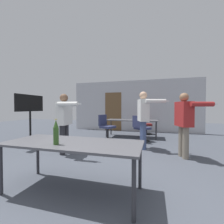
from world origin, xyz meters
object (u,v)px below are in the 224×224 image
person_far_watching (184,119)px  office_chair_mid_tucked (106,128)px  person_center_tall (65,118)px  office_chair_side_rolled (145,125)px  tv_screen (30,114)px  person_right_polo (144,115)px  beer_bottle (56,133)px  office_chair_far_left (141,129)px

person_far_watching → office_chair_mid_tucked: 2.91m
person_center_tall → office_chair_side_rolled: bearing=150.4°
person_far_watching → office_chair_mid_tucked: bearing=-138.5°
tv_screen → person_right_polo: person_right_polo is taller
person_right_polo → person_center_tall: bearing=-79.7°
office_chair_side_rolled → office_chair_mid_tucked: size_ratio=0.95×
tv_screen → person_center_tall: (1.55, -0.43, -0.07)m
tv_screen → beer_bottle: (2.56, -2.16, -0.14)m
person_far_watching → beer_bottle: (-1.98, -2.26, -0.06)m
office_chair_far_left → beer_bottle: beer_bottle is taller
person_right_polo → beer_bottle: bearing=-37.0°
person_center_tall → person_far_watching: (2.99, 0.53, -0.01)m
beer_bottle → office_chair_mid_tucked: bearing=97.7°
tv_screen → office_chair_side_rolled: (3.40, 3.22, -0.60)m
beer_bottle → person_right_polo: bearing=71.0°
person_far_watching → office_chair_far_left: (-1.17, 1.49, -0.50)m
office_chair_far_left → office_chair_side_rolled: bearing=130.1°
tv_screen → beer_bottle: bearing=-130.2°
person_right_polo → person_far_watching: person_right_polo is taller
tv_screen → person_far_watching: 4.54m
office_chair_far_left → beer_bottle: bearing=-60.7°
tv_screen → person_center_tall: 1.61m
office_chair_far_left → beer_bottle: (-0.80, -3.75, 0.44)m
office_chair_mid_tucked → beer_bottle: size_ratio=2.78×
person_center_tall → office_chair_far_left: size_ratio=1.69×
person_center_tall → person_right_polo: (1.98, 1.06, 0.07)m
person_center_tall → office_chair_far_left: 2.77m
office_chair_mid_tucked → office_chair_far_left: bearing=111.6°
person_far_watching → office_chair_far_left: 1.96m
person_far_watching → beer_bottle: 3.01m
office_chair_mid_tucked → tv_screen: bearing=-33.2°
person_right_polo → office_chair_far_left: (-0.16, 0.96, -0.58)m
person_right_polo → office_chair_side_rolled: bearing=164.8°
tv_screen → beer_bottle: tv_screen is taller
person_far_watching → office_chair_far_left: person_far_watching is taller
tv_screen → office_chair_far_left: tv_screen is taller
person_far_watching → office_chair_mid_tucked: (-2.48, 1.45, -0.49)m
person_far_watching → office_chair_far_left: bearing=-159.9°
person_far_watching → office_chair_side_rolled: (-1.14, 3.12, -0.52)m
person_far_watching → person_center_tall: bearing=-98.1°
person_center_tall → person_far_watching: 3.04m
person_far_watching → office_chair_side_rolled: bearing=-178.1°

